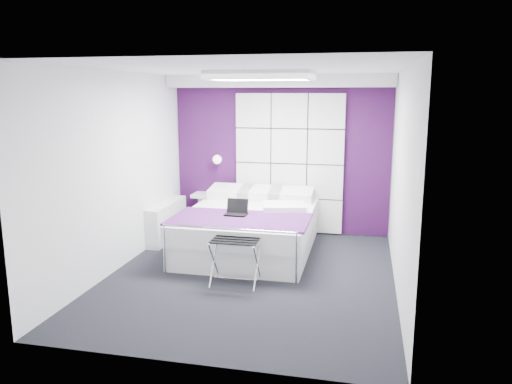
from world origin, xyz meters
The scene contains 15 objects.
floor centered at (0.00, 0.00, 0.00)m, with size 4.40×4.40×0.00m, color black.
ceiling centered at (0.00, 0.00, 2.60)m, with size 4.40×4.40×0.00m, color white.
wall_back centered at (0.00, 2.20, 1.30)m, with size 3.60×3.60×0.00m, color white.
wall_left centered at (-1.80, 0.00, 1.30)m, with size 4.40×4.40×0.00m, color white.
wall_right centered at (1.80, 0.00, 1.30)m, with size 4.40×4.40×0.00m, color white.
accent_wall centered at (0.00, 2.19, 1.30)m, with size 3.58×0.02×2.58m, color #340D3A.
soffit centered at (0.00, 1.95, 2.50)m, with size 3.58×0.50×0.20m, color white.
headboard centered at (0.15, 2.14, 1.17)m, with size 1.80×0.08×2.30m, color silver, non-canonical shape.
skylight centered at (0.00, 0.60, 2.55)m, with size 1.36×0.86×0.12m, color white, non-canonical shape.
wall_lamp centered at (-1.05, 2.06, 1.22)m, with size 0.15×0.15×0.15m, color white.
radiator centered at (-1.69, 1.30, 0.30)m, with size 0.22×1.20×0.60m, color white.
bed centered at (-0.26, 1.01, 0.34)m, with size 1.88×2.28×0.79m.
nightstand centered at (-1.23, 2.02, 0.60)m, with size 0.49×0.38×0.05m, color white.
luggage_rack centered at (-0.13, -0.30, 0.28)m, with size 0.57×0.42×0.56m.
laptop centered at (-0.35, 0.62, 0.70)m, with size 0.30×0.22×0.22m.
Camera 1 is at (1.38, -5.95, 2.32)m, focal length 35.00 mm.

